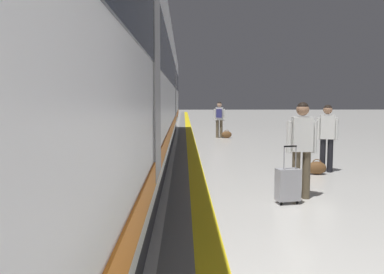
% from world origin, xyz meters
% --- Properties ---
extents(safety_line_strip, '(0.36, 80.00, 0.01)m').
position_xyz_m(safety_line_strip, '(-1.25, 10.00, 0.00)').
color(safety_line_strip, yellow).
rests_on(safety_line_strip, ground).
extents(tactile_edge_band, '(0.55, 80.00, 0.01)m').
position_xyz_m(tactile_edge_band, '(-1.55, 10.00, 0.00)').
color(tactile_edge_band, slate).
rests_on(tactile_edge_band, ground).
extents(high_speed_train, '(2.94, 31.62, 4.97)m').
position_xyz_m(high_speed_train, '(-3.29, 8.50, 2.50)').
color(high_speed_train, '#38383D').
rests_on(high_speed_train, ground).
extents(passenger_near, '(0.53, 0.22, 1.68)m').
position_xyz_m(passenger_near, '(0.50, 6.15, 0.98)').
color(passenger_near, brown).
rests_on(passenger_near, ground).
extents(suitcase_near, '(0.42, 0.30, 0.98)m').
position_xyz_m(suitcase_near, '(0.18, 5.80, 0.33)').
color(suitcase_near, '#9E9EA3').
rests_on(suitcase_near, ground).
extents(passenger_mid, '(0.49, 0.25, 1.60)m').
position_xyz_m(passenger_mid, '(1.84, 8.66, 0.93)').
color(passenger_mid, black).
rests_on(passenger_mid, ground).
extents(duffel_bag_mid, '(0.44, 0.26, 0.36)m').
position_xyz_m(duffel_bag_mid, '(1.52, 8.37, 0.15)').
color(duffel_bag_mid, brown).
rests_on(duffel_bag_mid, ground).
extents(passenger_far, '(0.49, 0.34, 1.58)m').
position_xyz_m(passenger_far, '(0.03, 17.01, 0.94)').
color(passenger_far, brown).
rests_on(passenger_far, ground).
extents(duffel_bag_far, '(0.44, 0.26, 0.36)m').
position_xyz_m(duffel_bag_far, '(0.35, 16.92, 0.15)').
color(duffel_bag_far, brown).
rests_on(duffel_bag_far, ground).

